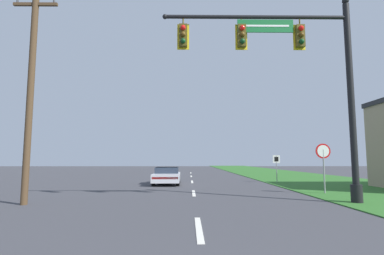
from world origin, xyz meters
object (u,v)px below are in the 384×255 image
route_sign_post (276,162)px  stop_sign (323,157)px  signal_mast (301,72)px  utility_pole_near (31,86)px  car_ahead (167,176)px

route_sign_post → stop_sign: bearing=-88.8°
signal_mast → stop_sign: size_ratio=3.41×
stop_sign → utility_pole_near: (-13.21, -3.50, 2.79)m
route_sign_post → signal_mast: bearing=-100.7°
signal_mast → route_sign_post: (2.09, 11.02, -3.79)m
utility_pole_near → car_ahead: bearing=63.7°
signal_mast → car_ahead: (-6.18, 9.46, -4.71)m
signal_mast → car_ahead: signal_mast is taller
car_ahead → stop_sign: 10.51m
stop_sign → utility_pole_near: utility_pole_near is taller
car_ahead → utility_pole_near: 11.52m
car_ahead → utility_pole_near: utility_pole_near is taller
stop_sign → car_ahead: bearing=143.8°
car_ahead → signal_mast: bearing=-56.8°
route_sign_post → utility_pole_near: (-13.05, -11.22, 3.13)m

